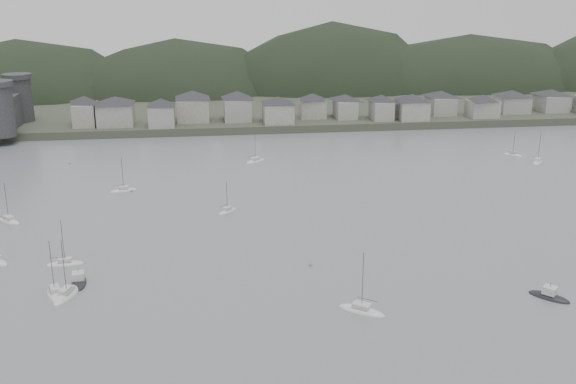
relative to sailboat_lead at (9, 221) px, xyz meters
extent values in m
cube|color=#383D2D|center=(68.01, 215.90, 1.32)|extent=(900.00, 250.00, 3.00)
ellipsoid|color=black|center=(-42.86, 192.84, -10.32)|extent=(138.98, 92.48, 81.13)
ellipsoid|color=black|center=(35.71, 193.76, -10.15)|extent=(132.08, 90.41, 79.74)
ellipsoid|color=black|center=(118.65, 193.83, -12.85)|extent=(133.88, 88.37, 101.41)
ellipsoid|color=black|center=(193.96, 188.81, -10.50)|extent=(165.81, 81.78, 82.55)
cylinder|color=#2E2E30|center=(-23.99, 86.90, 11.82)|extent=(10.00, 10.00, 18.00)
cylinder|color=#2E2E30|center=(-23.99, 114.90, 11.32)|extent=(10.00, 10.00, 17.00)
cube|color=#2E2E30|center=(-23.99, 100.90, 8.82)|extent=(3.50, 30.00, 12.00)
cube|color=gray|center=(3.01, 102.86, 7.12)|extent=(8.34, 12.91, 8.59)
pyramid|color=#2B2A2F|center=(3.01, 102.86, 12.91)|extent=(15.78, 15.78, 3.01)
cube|color=gray|center=(14.69, 102.22, 7.00)|extent=(13.68, 13.35, 8.36)
pyramid|color=#2B2A2F|center=(14.69, 102.22, 12.64)|extent=(20.07, 20.07, 2.93)
cube|color=gray|center=(32.43, 96.92, 6.86)|extent=(9.78, 10.20, 8.08)
pyramid|color=#2B2A2F|center=(32.43, 96.92, 12.31)|extent=(14.83, 14.83, 2.83)
cube|color=gray|center=(44.49, 106.55, 7.37)|extent=(12.59, 13.33, 9.09)
pyramid|color=#2B2A2F|center=(44.49, 106.55, 13.51)|extent=(19.24, 19.24, 3.18)
cube|color=gray|center=(62.26, 105.00, 7.26)|extent=(10.74, 12.17, 8.87)
pyramid|color=#2B2A2F|center=(62.26, 105.00, 13.24)|extent=(17.01, 17.01, 3.10)
cube|color=gray|center=(77.93, 98.43, 6.67)|extent=(11.63, 12.09, 7.69)
pyramid|color=#2B2A2F|center=(77.93, 98.43, 11.86)|extent=(17.61, 17.61, 2.69)
cube|color=gray|center=(93.26, 107.09, 6.54)|extent=(10.37, 9.35, 7.44)
pyramid|color=#2B2A2F|center=(93.26, 107.09, 11.56)|extent=(14.65, 14.65, 2.60)
cube|color=gray|center=(106.63, 104.69, 6.43)|extent=(8.24, 12.20, 7.22)
pyramid|color=#2B2A2F|center=(106.63, 104.69, 11.31)|extent=(15.17, 15.17, 2.53)
cube|color=gray|center=(120.50, 99.45, 6.55)|extent=(8.06, 10.91, 7.46)
pyramid|color=#2B2A2F|center=(120.50, 99.45, 11.59)|extent=(14.08, 14.08, 2.61)
cube|color=gray|center=(132.82, 97.96, 6.65)|extent=(11.73, 11.78, 7.66)
pyramid|color=#2B2A2F|center=(132.82, 97.96, 11.82)|extent=(17.46, 17.46, 2.68)
cube|color=gray|center=(148.64, 107.81, 6.49)|extent=(10.19, 13.02, 7.33)
pyramid|color=#2B2A2F|center=(148.64, 107.81, 11.44)|extent=(17.23, 17.23, 2.57)
cube|color=gray|center=(163.55, 98.96, 6.26)|extent=(11.70, 9.81, 6.88)
pyramid|color=#2B2A2F|center=(163.55, 98.96, 10.90)|extent=(15.97, 15.97, 2.41)
cube|color=gray|center=(180.41, 107.81, 6.32)|extent=(12.83, 12.48, 7.00)
pyramid|color=#2B2A2F|center=(180.41, 107.81, 11.05)|extent=(18.79, 18.79, 2.45)
cube|color=gray|center=(198.74, 108.32, 6.31)|extent=(11.07, 13.50, 6.97)
pyramid|color=#2B2A2F|center=(198.74, 108.32, 11.01)|extent=(18.25, 18.25, 2.44)
ellipsoid|color=silver|center=(0.00, 0.00, -0.13)|extent=(7.42, 6.97, 1.54)
cube|color=silver|center=(0.00, 0.00, 0.94)|extent=(3.15, 3.06, 0.70)
cylinder|color=#3F3F42|center=(0.00, 0.00, 4.85)|extent=(0.12, 0.12, 9.65)
cylinder|color=#3F3F42|center=(-1.04, -0.92, 1.49)|extent=(2.67, 2.38, 0.10)
ellipsoid|color=silver|center=(19.05, -42.57, -0.13)|extent=(5.18, 8.79, 1.67)
cube|color=silver|center=(19.05, -42.57, 1.01)|extent=(2.67, 3.36, 0.70)
cylinder|color=#3F3F42|center=(19.05, -42.57, 5.25)|extent=(0.12, 0.12, 10.46)
cylinder|color=#3F3F42|center=(18.57, -44.00, 1.56)|extent=(1.28, 3.61, 0.10)
ellipsoid|color=silver|center=(151.98, 46.26, -0.13)|extent=(6.25, 6.24, 1.34)
cube|color=silver|center=(151.98, 46.26, 0.84)|extent=(2.70, 2.69, 0.70)
cylinder|color=#3F3F42|center=(151.98, 46.26, 4.20)|extent=(0.12, 0.12, 8.36)
cylinder|color=#3F3F42|center=(151.12, 45.41, 1.39)|extent=(2.20, 2.19, 0.10)
ellipsoid|color=silver|center=(53.04, 0.24, -0.13)|extent=(5.75, 6.08, 1.27)
cube|color=silver|center=(53.04, 0.24, 0.81)|extent=(2.52, 2.59, 0.70)
cylinder|color=#3F3F42|center=(53.04, 0.24, 3.99)|extent=(0.12, 0.12, 7.93)
cylinder|color=#3F3F42|center=(52.27, 1.09, 1.36)|extent=(1.98, 2.19, 0.10)
ellipsoid|color=silver|center=(73.89, -56.89, -0.13)|extent=(8.71, 7.56, 1.76)
cube|color=silver|center=(73.89, -56.89, 1.05)|extent=(3.62, 3.40, 0.70)
cylinder|color=#3F3F42|center=(73.89, -56.89, 5.52)|extent=(0.12, 0.12, 11.00)
cylinder|color=#3F3F42|center=(75.15, -55.94, 1.60)|extent=(3.21, 2.47, 0.10)
ellipsoid|color=silver|center=(155.54, 35.93, -0.13)|extent=(7.11, 7.75, 1.60)
cube|color=silver|center=(155.54, 35.93, 0.97)|extent=(3.15, 3.27, 0.70)
cylinder|color=#3F3F42|center=(155.54, 35.93, 5.02)|extent=(0.12, 0.12, 9.99)
cylinder|color=#3F3F42|center=(154.61, 37.03, 1.52)|extent=(2.40, 2.81, 0.10)
ellipsoid|color=silver|center=(18.41, -28.70, -0.13)|extent=(7.71, 2.77, 1.52)
cube|color=silver|center=(18.41, -28.70, 0.93)|extent=(2.74, 1.79, 0.70)
cylinder|color=#3F3F42|center=(18.41, -28.70, 4.78)|extent=(0.12, 0.12, 9.51)
cylinder|color=#3F3F42|center=(17.04, -28.64, 1.48)|extent=(3.43, 0.25, 0.10)
ellipsoid|color=silver|center=(21.40, -43.53, -0.13)|extent=(5.32, 9.12, 1.74)
cube|color=silver|center=(21.40, -43.53, 1.04)|extent=(2.75, 3.48, 0.70)
cylinder|color=#3F3F42|center=(21.40, -43.53, 5.45)|extent=(0.12, 0.12, 10.85)
cylinder|color=#3F3F42|center=(21.88, -45.02, 1.59)|extent=(1.30, 3.75, 0.10)
ellipsoid|color=silver|center=(25.13, 22.01, -0.13)|extent=(7.89, 4.41, 1.50)
cube|color=silver|center=(25.13, 22.01, 0.92)|extent=(2.99, 2.32, 0.70)
cylinder|color=#3F3F42|center=(25.13, 22.01, 4.72)|extent=(0.12, 0.12, 9.39)
cylinder|color=#3F3F42|center=(23.83, 22.38, 1.47)|extent=(3.28, 1.04, 0.10)
ellipsoid|color=silver|center=(64.51, 49.52, -0.13)|extent=(7.84, 7.03, 1.60)
cube|color=silver|center=(64.51, 49.52, 0.97)|extent=(3.29, 3.13, 0.70)
cylinder|color=#3F3F42|center=(64.51, 49.52, 5.03)|extent=(0.12, 0.12, 10.02)
cylinder|color=#3F3F42|center=(63.39, 50.43, 1.52)|extent=(2.87, 2.34, 0.10)
ellipsoid|color=black|center=(109.33, -56.31, -0.13)|extent=(7.16, 7.52, 1.68)
cube|color=silver|center=(109.33, -56.31, 1.36)|extent=(3.12, 3.14, 1.40)
cylinder|color=#3F3F42|center=(109.33, -56.31, 2.26)|extent=(0.10, 0.10, 1.20)
ellipsoid|color=black|center=(22.68, -38.18, -0.13)|extent=(3.83, 8.10, 1.71)
cube|color=silver|center=(22.68, -38.18, 1.38)|extent=(2.48, 2.61, 1.40)
cylinder|color=#3F3F42|center=(22.68, -38.18, 2.28)|extent=(0.10, 0.10, 1.20)
sphere|color=#C46D41|center=(27.31, 21.37, -0.03)|extent=(0.70, 0.70, 0.70)
sphere|color=#C46D41|center=(68.30, -35.98, -0.03)|extent=(0.70, 0.70, 0.70)
sphere|color=#C46D41|center=(4.75, 54.65, -0.03)|extent=(0.70, 0.70, 0.70)
camera|label=1|loc=(47.04, -158.22, 54.26)|focal=41.01mm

